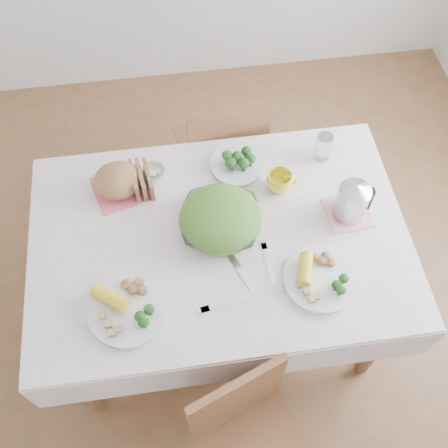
{
  "coord_description": "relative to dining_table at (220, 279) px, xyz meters",
  "views": [
    {
      "loc": [
        -0.13,
        -1.04,
        2.55
      ],
      "look_at": [
        0.02,
        0.02,
        0.82
      ],
      "focal_mm": 42.0,
      "sensor_mm": 36.0,
      "label": 1
    }
  ],
  "objects": [
    {
      "name": "bread_loaf",
      "position": [
        -0.38,
        0.29,
        0.45
      ],
      "size": [
        0.25,
        0.25,
        0.12
      ],
      "primitive_type": "ellipsoid",
      "rotation": [
        0.0,
        0.0,
        -0.43
      ],
      "color": "#8E6037",
      "rests_on": "napkin"
    },
    {
      "name": "fruit_bowl",
      "position": [
        -0.24,
        0.34,
        0.4
      ],
      "size": [
        0.14,
        0.14,
        0.03
      ],
      "primitive_type": "imported",
      "rotation": [
        0.0,
        0.0,
        0.34
      ],
      "color": "white",
      "rests_on": "tablecloth"
    },
    {
      "name": "broccoli_plate",
      "position": [
        0.12,
        0.34,
        0.4
      ],
      "size": [
        0.29,
        0.29,
        0.02
      ],
      "primitive_type": "cylinder",
      "rotation": [
        0.0,
        0.0,
        0.26
      ],
      "color": "beige",
      "rests_on": "tablecloth"
    },
    {
      "name": "dining_table",
      "position": [
        0.0,
        0.0,
        0.0
      ],
      "size": [
        1.4,
        0.9,
        0.75
      ],
      "primitive_type": "cube",
      "color": "brown",
      "rests_on": "floor"
    },
    {
      "name": "glass_tumbler",
      "position": [
        0.49,
        0.34,
        0.45
      ],
      "size": [
        0.09,
        0.09,
        0.13
      ],
      "primitive_type": "cylinder",
      "rotation": [
        0.0,
        0.0,
        -0.33
      ],
      "color": "white",
      "rests_on": "tablecloth"
    },
    {
      "name": "yellow_mug",
      "position": [
        0.28,
        0.2,
        0.43
      ],
      "size": [
        0.13,
        0.13,
        0.09
      ],
      "primitive_type": "imported",
      "rotation": [
        0.0,
        0.0,
        -0.26
      ],
      "color": "yellow",
      "rests_on": "tablecloth"
    },
    {
      "name": "tablecloth",
      "position": [
        0.0,
        0.0,
        0.38
      ],
      "size": [
        1.5,
        1.0,
        0.01
      ],
      "primitive_type": "cube",
      "color": "white",
      "rests_on": "dining_table"
    },
    {
      "name": "napkin",
      "position": [
        -0.38,
        0.29,
        0.39
      ],
      "size": [
        0.26,
        0.26,
        0.0
      ],
      "primitive_type": "cube",
      "rotation": [
        0.0,
        0.0,
        0.26
      ],
      "color": "#FF676D",
      "rests_on": "tablecloth"
    },
    {
      "name": "electric_kettle",
      "position": [
        0.53,
        0.03,
        0.51
      ],
      "size": [
        0.14,
        0.14,
        0.18
      ],
      "primitive_type": "cylinder",
      "rotation": [
        0.0,
        0.0,
        -0.1
      ],
      "color": "#B2B5BA",
      "rests_on": "pink_tray"
    },
    {
      "name": "dinner_plate_left",
      "position": [
        -0.37,
        -0.26,
        0.4
      ],
      "size": [
        0.41,
        0.41,
        0.02
      ],
      "primitive_type": "cylinder",
      "rotation": [
        0.0,
        0.0,
        0.59
      ],
      "color": "white",
      "rests_on": "tablecloth"
    },
    {
      "name": "fork_left",
      "position": [
        0.06,
        -0.15,
        0.39
      ],
      "size": [
        0.1,
        0.2,
        0.0
      ],
      "primitive_type": "cube",
      "rotation": [
        0.0,
        0.0,
        0.39
      ],
      "color": "silver",
      "rests_on": "tablecloth"
    },
    {
      "name": "fork_right",
      "position": [
        0.17,
        -0.15,
        0.39
      ],
      "size": [
        0.03,
        0.18,
        0.0
      ],
      "primitive_type": "cube",
      "rotation": [
        0.0,
        0.0,
        0.05
      ],
      "color": "silver",
      "rests_on": "tablecloth"
    },
    {
      "name": "floor",
      "position": [
        0.0,
        0.0,
        -0.38
      ],
      "size": [
        3.6,
        3.6,
        0.0
      ],
      "primitive_type": "plane",
      "color": "brown",
      "rests_on": "ground"
    },
    {
      "name": "chair_far",
      "position": [
        0.09,
        0.72,
        0.09
      ],
      "size": [
        0.45,
        0.45,
        0.89
      ],
      "primitive_type": "cube",
      "rotation": [
        0.0,
        0.0,
        3.27
      ],
      "color": "brown",
      "rests_on": "floor"
    },
    {
      "name": "knife",
      "position": [
        -0.01,
        -0.29,
        0.39
      ],
      "size": [
        0.21,
        0.06,
        0.0
      ],
      "primitive_type": "cube",
      "rotation": [
        0.0,
        0.0,
        1.72
      ],
      "color": "silver",
      "rests_on": "tablecloth"
    },
    {
      "name": "pink_tray",
      "position": [
        0.53,
        0.03,
        0.4
      ],
      "size": [
        0.19,
        0.19,
        0.01
      ],
      "primitive_type": "cube",
      "rotation": [
        0.0,
        0.0,
        0.09
      ],
      "color": "pink",
      "rests_on": "tablecloth"
    },
    {
      "name": "dinner_plate_right",
      "position": [
        0.35,
        -0.24,
        0.4
      ],
      "size": [
        0.39,
        0.39,
        0.02
      ],
      "primitive_type": "cylinder",
      "rotation": [
        0.0,
        0.0,
        -0.65
      ],
      "color": "white",
      "rests_on": "tablecloth"
    },
    {
      "name": "salad_bowl",
      "position": [
        0.01,
        0.04,
        0.42
      ],
      "size": [
        0.36,
        0.36,
        0.08
      ],
      "primitive_type": "imported",
      "rotation": [
        0.0,
        0.0,
        -0.19
      ],
      "color": "white",
      "rests_on": "tablecloth"
    }
  ]
}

